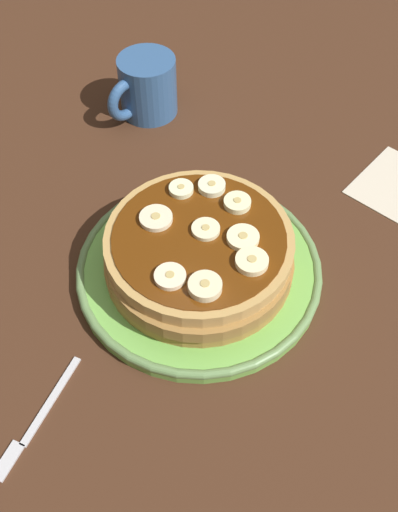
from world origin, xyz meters
TOP-DOWN VIEW (x-y plane):
  - ground_plane at (0.00, 0.00)cm, footprint 140.00×140.00cm
  - plate at (0.00, 0.00)cm, footprint 26.37×26.37cm
  - pancake_stack at (0.16, -0.15)cm, footprint 20.11×20.66cm
  - banana_slice_0 at (-0.99, 0.28)cm, footprint 2.91×2.91cm
  - banana_slice_1 at (-2.68, 3.50)cm, footprint 3.28×3.28cm
  - banana_slice_2 at (1.41, -4.72)cm, footprint 3.43×3.43cm
  - banana_slice_3 at (4.30, 4.79)cm, footprint 3.24×3.24cm
  - banana_slice_4 at (5.66, 1.54)cm, footprint 3.07×3.07cm
  - banana_slice_5 at (-5.87, 0.33)cm, footprint 2.87×2.87cm
  - banana_slice_6 at (-5.85, -3.58)cm, footprint 2.94×2.94cm
  - banana_slice_7 at (-0.95, 6.08)cm, footprint 3.25×3.25cm
  - banana_slice_8 at (-3.34, -5.72)cm, footprint 2.64×2.64cm
  - coffee_mug at (-15.50, -24.10)cm, footprint 10.78×7.66cm
  - fork at (22.63, 0.42)cm, footprint 12.59×5.24cm

SIDE VIEW (x-z plane):
  - ground_plane at x=0.00cm, z-range -3.00..0.00cm
  - fork at x=22.63cm, z-range 0.00..0.50cm
  - plate at x=0.00cm, z-range 0.06..1.71cm
  - pancake_stack at x=0.16cm, z-range 1.33..6.27cm
  - coffee_mug at x=-15.50cm, z-range 0.12..8.10cm
  - banana_slice_0 at x=-0.99cm, z-range 6.12..6.84cm
  - banana_slice_4 at x=5.66cm, z-range 6.12..6.90cm
  - banana_slice_2 at x=1.41cm, z-range 6.12..6.91cm
  - banana_slice_1 at x=-2.68cm, z-range 6.12..6.95cm
  - banana_slice_8 at x=-3.34cm, z-range 6.12..6.96cm
  - banana_slice_5 at x=-5.87cm, z-range 6.12..7.05cm
  - banana_slice_6 at x=-5.85cm, z-range 6.12..7.06cm
  - banana_slice_7 at x=-0.95cm, z-range 6.12..7.07cm
  - banana_slice_3 at x=4.30cm, z-range 6.12..7.19cm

